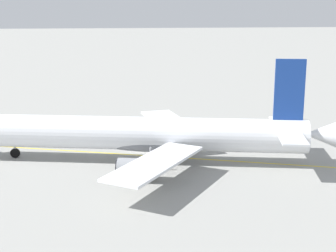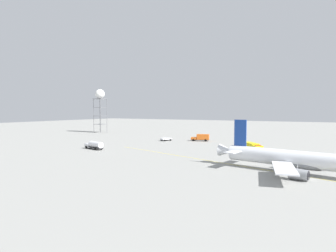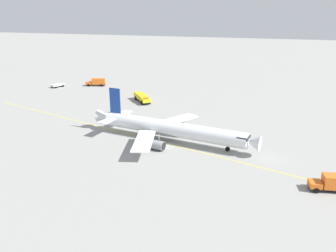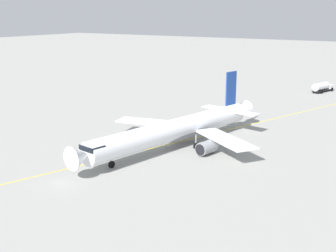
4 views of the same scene
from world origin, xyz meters
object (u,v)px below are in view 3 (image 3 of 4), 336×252
object	(u,v)px
catering_truck_truck	(97,82)
pushback_tug_truck	(57,85)
airliner_main	(170,129)
catering_truck_truck_extra	(333,183)
fire_tender_truck	(142,97)

from	to	relation	value
catering_truck_truck	pushback_tug_truck	bearing A→B (deg)	9.51
catering_truck_truck	pushback_tug_truck	size ratio (longest dim) A/B	1.49
airliner_main	catering_truck_truck	bearing A→B (deg)	142.44
airliner_main	catering_truck_truck	distance (m)	68.67
airliner_main	pushback_tug_truck	world-z (taller)	airliner_main
airliner_main	catering_truck_truck_extra	bearing A→B (deg)	-13.57
fire_tender_truck	catering_truck_truck_extra	world-z (taller)	catering_truck_truck_extra
airliner_main	fire_tender_truck	world-z (taller)	airliner_main
fire_tender_truck	catering_truck_truck	bearing A→B (deg)	-163.47
fire_tender_truck	catering_truck_truck_extra	size ratio (longest dim) A/B	1.33
catering_truck_truck_extra	pushback_tug_truck	bearing A→B (deg)	-41.45
pushback_tug_truck	catering_truck_truck	bearing A→B (deg)	-42.60
airliner_main	catering_truck_truck_extra	world-z (taller)	airliner_main
airliner_main	pushback_tug_truck	bearing A→B (deg)	154.22
pushback_tug_truck	airliner_main	bearing A→B (deg)	-103.45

